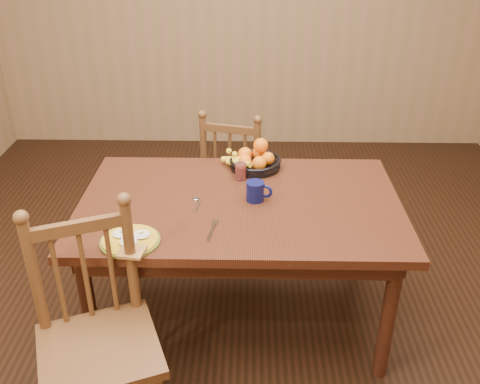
{
  "coord_description": "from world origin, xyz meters",
  "views": [
    {
      "loc": [
        0.05,
        -2.32,
        2.07
      ],
      "look_at": [
        0.0,
        0.0,
        0.8
      ],
      "focal_mm": 40.0,
      "sensor_mm": 36.0,
      "label": 1
    }
  ],
  "objects_px": {
    "chair_near": "(97,339)",
    "breakfast_plate": "(130,241)",
    "dining_table": "(240,215)",
    "fruit_bowl": "(254,160)",
    "chair_far": "(236,177)",
    "coffee_mug": "(256,191)"
  },
  "relations": [
    {
      "from": "chair_near",
      "to": "fruit_bowl",
      "type": "distance_m",
      "value": 1.3
    },
    {
      "from": "chair_near",
      "to": "breakfast_plate",
      "type": "bearing_deg",
      "value": 51.94
    },
    {
      "from": "chair_far",
      "to": "chair_near",
      "type": "distance_m",
      "value": 1.64
    },
    {
      "from": "dining_table",
      "to": "fruit_bowl",
      "type": "height_order",
      "value": "fruit_bowl"
    },
    {
      "from": "chair_far",
      "to": "coffee_mug",
      "type": "height_order",
      "value": "chair_far"
    },
    {
      "from": "dining_table",
      "to": "chair_near",
      "type": "relative_size",
      "value": 1.55
    },
    {
      "from": "breakfast_plate",
      "to": "dining_table",
      "type": "bearing_deg",
      "value": 39.28
    },
    {
      "from": "dining_table",
      "to": "chair_near",
      "type": "distance_m",
      "value": 0.93
    },
    {
      "from": "chair_near",
      "to": "breakfast_plate",
      "type": "distance_m",
      "value": 0.43
    },
    {
      "from": "breakfast_plate",
      "to": "fruit_bowl",
      "type": "xyz_separation_m",
      "value": [
        0.54,
        0.77,
        0.03
      ]
    },
    {
      "from": "breakfast_plate",
      "to": "coffee_mug",
      "type": "bearing_deg",
      "value": 35.66
    },
    {
      "from": "chair_far",
      "to": "fruit_bowl",
      "type": "bearing_deg",
      "value": 117.92
    },
    {
      "from": "dining_table",
      "to": "coffee_mug",
      "type": "bearing_deg",
      "value": 6.91
    },
    {
      "from": "chair_far",
      "to": "breakfast_plate",
      "type": "xyz_separation_m",
      "value": [
        -0.43,
        -1.22,
        0.31
      ]
    },
    {
      "from": "coffee_mug",
      "to": "chair_far",
      "type": "bearing_deg",
      "value": 98.48
    },
    {
      "from": "dining_table",
      "to": "chair_near",
      "type": "height_order",
      "value": "chair_near"
    },
    {
      "from": "chair_far",
      "to": "breakfast_plate",
      "type": "height_order",
      "value": "chair_far"
    },
    {
      "from": "chair_near",
      "to": "fruit_bowl",
      "type": "height_order",
      "value": "chair_near"
    },
    {
      "from": "dining_table",
      "to": "fruit_bowl",
      "type": "bearing_deg",
      "value": 79.27
    },
    {
      "from": "chair_far",
      "to": "fruit_bowl",
      "type": "height_order",
      "value": "chair_far"
    },
    {
      "from": "chair_far",
      "to": "breakfast_plate",
      "type": "distance_m",
      "value": 1.33
    },
    {
      "from": "chair_near",
      "to": "coffee_mug",
      "type": "xyz_separation_m",
      "value": [
        0.65,
        0.72,
        0.3
      ]
    }
  ]
}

